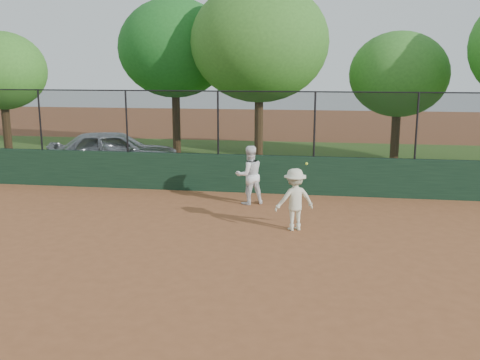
# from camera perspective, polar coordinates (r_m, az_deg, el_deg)

# --- Properties ---
(ground) EXTENTS (80.00, 80.00, 0.00)m
(ground) POSITION_cam_1_polar(r_m,az_deg,el_deg) (11.47, -5.73, -8.00)
(ground) COLOR brown
(ground) RESTS_ON ground
(back_wall) EXTENTS (26.00, 0.20, 1.20)m
(back_wall) POSITION_cam_1_polar(r_m,az_deg,el_deg) (16.98, -0.66, 0.72)
(back_wall) COLOR #16311E
(back_wall) RESTS_ON ground
(grass_strip) EXTENTS (36.00, 12.00, 0.01)m
(grass_strip) POSITION_cam_1_polar(r_m,az_deg,el_deg) (22.93, 1.86, 2.14)
(grass_strip) COLOR #32571B
(grass_strip) RESTS_ON ground
(parked_car) EXTENTS (5.15, 3.41, 1.63)m
(parked_car) POSITION_cam_1_polar(r_m,az_deg,el_deg) (20.57, -13.25, 2.99)
(parked_car) COLOR #B7BCC1
(parked_car) RESTS_ON ground
(player_second) EXTENTS (1.04, 0.96, 1.71)m
(player_second) POSITION_cam_1_polar(r_m,az_deg,el_deg) (15.42, 1.00, 0.54)
(player_second) COLOR white
(player_second) RESTS_ON ground
(player_main) EXTENTS (1.13, 0.92, 1.75)m
(player_main) POSITION_cam_1_polar(r_m,az_deg,el_deg) (13.02, 5.85, -2.08)
(player_main) COLOR beige
(player_main) RESTS_ON ground
(fence_assembly) EXTENTS (26.00, 0.06, 2.00)m
(fence_assembly) POSITION_cam_1_polar(r_m,az_deg,el_deg) (16.74, -0.77, 6.23)
(fence_assembly) COLOR black
(fence_assembly) RESTS_ON back_wall
(tree_0) EXTENTS (3.88, 3.52, 5.43)m
(tree_0) POSITION_cam_1_polar(r_m,az_deg,el_deg) (25.67, -24.09, 10.56)
(tree_0) COLOR #402B17
(tree_0) RESTS_ON ground
(tree_1) EXTENTS (5.04, 4.58, 6.90)m
(tree_1) POSITION_cam_1_polar(r_m,az_deg,el_deg) (24.53, -6.99, 13.76)
(tree_1) COLOR #3C2714
(tree_1) RESTS_ON ground
(tree_2) EXTENTS (5.63, 5.12, 7.33)m
(tree_2) POSITION_cam_1_polar(r_m,az_deg,el_deg) (22.40, 2.08, 14.45)
(tree_2) COLOR #4A321A
(tree_2) RESTS_ON ground
(tree_3) EXTENTS (3.98, 3.62, 5.34)m
(tree_3) POSITION_cam_1_polar(r_m,az_deg,el_deg) (22.95, 16.58, 10.72)
(tree_3) COLOR #422B16
(tree_3) RESTS_ON ground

